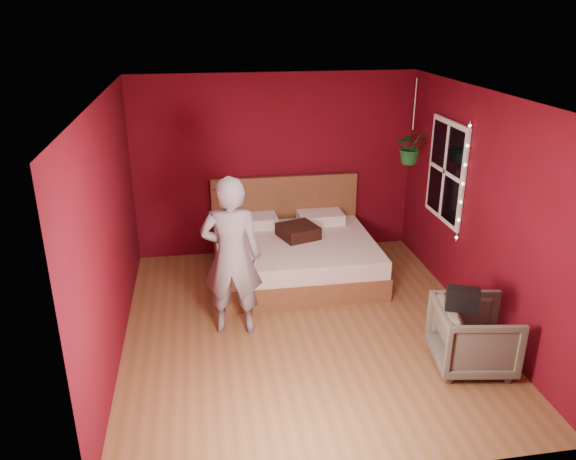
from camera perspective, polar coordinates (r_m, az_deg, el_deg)
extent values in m
plane|color=brown|center=(6.52, 1.60, -9.79)|extent=(4.50, 4.50, 0.00)
cube|color=#5E0916|center=(8.07, -1.34, 6.56)|extent=(4.00, 0.02, 2.60)
cube|color=#5E0916|center=(3.98, 8.02, -10.49)|extent=(4.00, 0.02, 2.60)
cube|color=#5E0916|center=(5.92, -17.74, -0.21)|extent=(0.02, 4.50, 2.60)
cube|color=#5E0916|center=(6.61, 19.09, 1.90)|extent=(0.02, 4.50, 2.60)
cube|color=white|center=(5.62, 1.88, 13.55)|extent=(4.00, 4.50, 0.02)
cube|color=white|center=(7.30, 15.79, 5.74)|extent=(0.04, 0.97, 1.27)
cube|color=black|center=(7.30, 15.68, 5.74)|extent=(0.02, 0.85, 1.15)
cube|color=white|center=(7.30, 15.64, 5.74)|extent=(0.03, 0.05, 1.15)
cube|color=white|center=(7.30, 15.64, 5.74)|extent=(0.03, 0.85, 0.05)
cylinder|color=silver|center=(6.84, 17.35, 4.51)|extent=(0.01, 0.01, 1.45)
sphere|color=#FFF2CC|center=(7.06, 16.74, -0.73)|extent=(0.04, 0.04, 0.04)
sphere|color=#FFF2CC|center=(6.98, 16.94, 0.98)|extent=(0.04, 0.04, 0.04)
sphere|color=#FFF2CC|center=(6.90, 17.14, 2.73)|extent=(0.04, 0.04, 0.04)
sphere|color=#FFF2CC|center=(6.84, 17.35, 4.51)|extent=(0.04, 0.04, 0.04)
sphere|color=#FFF2CC|center=(6.78, 17.56, 6.32)|extent=(0.04, 0.04, 0.04)
sphere|color=#FFF2CC|center=(6.73, 17.77, 8.17)|extent=(0.04, 0.04, 0.04)
sphere|color=#FFF2CC|center=(6.68, 17.99, 10.04)|extent=(0.04, 0.04, 0.04)
cube|color=brown|center=(7.60, 0.70, -3.70)|extent=(2.12, 1.80, 0.30)
cube|color=beige|center=(7.49, 0.71, -1.87)|extent=(2.08, 1.76, 0.23)
cube|color=brown|center=(8.21, -0.32, 1.58)|extent=(2.12, 0.08, 1.16)
cube|color=silver|center=(7.91, -3.44, 0.90)|extent=(0.64, 0.40, 0.15)
cube|color=silver|center=(8.05, 3.32, 1.29)|extent=(0.64, 0.40, 0.15)
imported|color=gray|center=(6.08, -5.76, -2.71)|extent=(0.71, 0.52, 1.81)
imported|color=#656050|center=(6.00, 18.33, -10.16)|extent=(0.87, 0.85, 0.70)
cube|color=black|center=(5.66, 17.30, -6.72)|extent=(0.34, 0.26, 0.22)
cube|color=black|center=(7.51, 1.04, -0.13)|extent=(0.59, 0.59, 0.17)
cylinder|color=silver|center=(7.35, 12.76, 12.36)|extent=(0.01, 0.01, 0.64)
imported|color=#1A5B23|center=(7.45, 12.41, 8.25)|extent=(0.44, 0.39, 0.44)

